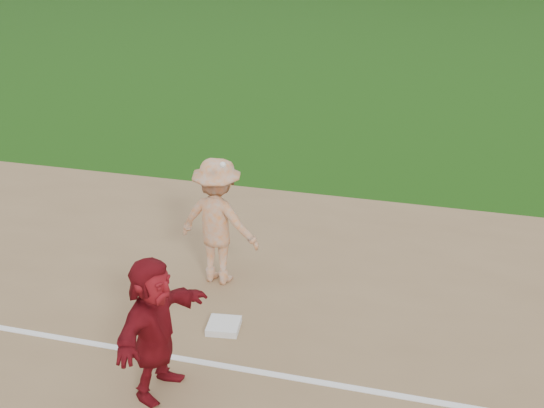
# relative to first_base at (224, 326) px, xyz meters

# --- Properties ---
(ground) EXTENTS (160.00, 160.00, 0.00)m
(ground) POSITION_rel_first_base_xyz_m (0.28, 0.01, -0.07)
(ground) COLOR #1A460D
(ground) RESTS_ON ground
(foul_line) EXTENTS (60.00, 0.10, 0.01)m
(foul_line) POSITION_rel_first_base_xyz_m (0.28, -0.79, -0.04)
(foul_line) COLOR white
(foul_line) RESTS_ON infield_dirt
(first_base) EXTENTS (0.49, 0.49, 0.10)m
(first_base) POSITION_rel_first_base_xyz_m (0.00, 0.00, 0.00)
(first_base) COLOR white
(first_base) RESTS_ON infield_dirt
(base_runner) EXTENTS (0.84, 1.73, 1.78)m
(base_runner) POSITION_rel_first_base_xyz_m (-0.34, -1.41, 0.84)
(base_runner) COLOR maroon
(base_runner) RESTS_ON infield_dirt
(first_base_play) EXTENTS (1.39, 1.18, 2.23)m
(first_base_play) POSITION_rel_first_base_xyz_m (-0.50, 1.28, 0.95)
(first_base_play) COLOR #AFAFB2
(first_base_play) RESTS_ON infield_dirt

